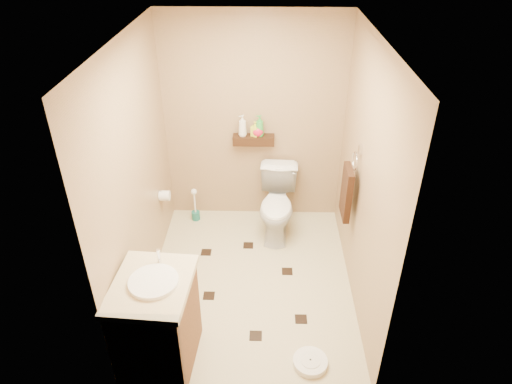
{
  "coord_description": "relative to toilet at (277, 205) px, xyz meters",
  "views": [
    {
      "loc": [
        0.14,
        -3.43,
        3.22
      ],
      "look_at": [
        0.05,
        0.25,
        0.91
      ],
      "focal_mm": 32.0,
      "sensor_mm": 36.0,
      "label": 1
    }
  ],
  "objects": [
    {
      "name": "toilet_brush",
      "position": [
        -0.97,
        0.23,
        -0.23
      ],
      "size": [
        0.1,
        0.1,
        0.43
      ],
      "color": "#1A685E",
      "rests_on": "ground"
    },
    {
      "name": "floor_accents",
      "position": [
        -0.28,
        -0.87,
        -0.38
      ],
      "size": [
        1.1,
        1.38,
        0.01
      ],
      "color": "black",
      "rests_on": "ground"
    },
    {
      "name": "toilet",
      "position": [
        0.0,
        0.0,
        0.0
      ],
      "size": [
        0.47,
        0.77,
        0.76
      ],
      "primitive_type": "imported",
      "rotation": [
        0.0,
        0.0,
        -0.06
      ],
      "color": "white",
      "rests_on": "ground"
    },
    {
      "name": "wall_back",
      "position": [
        -0.28,
        0.42,
        0.82
      ],
      "size": [
        2.0,
        0.04,
        2.4
      ],
      "primitive_type": "cube",
      "color": "#A17C5C",
      "rests_on": "ground"
    },
    {
      "name": "wall_right",
      "position": [
        0.72,
        -0.83,
        0.82
      ],
      "size": [
        0.04,
        2.5,
        2.4
      ],
      "primitive_type": "cube",
      "color": "#A17C5C",
      "rests_on": "ground"
    },
    {
      "name": "vanity",
      "position": [
        -0.97,
        -1.78,
        0.06
      ],
      "size": [
        0.62,
        0.74,
        0.99
      ],
      "rotation": [
        0.0,
        0.0,
        -0.07
      ],
      "color": "brown",
      "rests_on": "ground"
    },
    {
      "name": "toilet_paper",
      "position": [
        -1.22,
        -0.18,
        0.22
      ],
      "size": [
        0.12,
        0.11,
        0.12
      ],
      "color": "white",
      "rests_on": "wall_left"
    },
    {
      "name": "bottle_c",
      "position": [
        -0.23,
        0.34,
        0.77
      ],
      "size": [
        0.18,
        0.18,
        0.16
      ],
      "primitive_type": "imported",
      "rotation": [
        0.0,
        0.0,
        0.61
      ],
      "color": "red",
      "rests_on": "wall_shelf"
    },
    {
      "name": "bottle_a",
      "position": [
        -0.4,
        0.34,
        0.81
      ],
      "size": [
        0.13,
        0.13,
        0.24
      ],
      "primitive_type": "imported",
      "rotation": [
        0.0,
        0.0,
        5.37
      ],
      "color": "silver",
      "rests_on": "wall_shelf"
    },
    {
      "name": "bottle_d",
      "position": [
        -0.21,
        0.34,
        0.81
      ],
      "size": [
        0.11,
        0.11,
        0.24
      ],
      "primitive_type": "imported",
      "rotation": [
        0.0,
        0.0,
        4.86
      ],
      "color": "green",
      "rests_on": "wall_shelf"
    },
    {
      "name": "wall_shelf",
      "position": [
        -0.28,
        0.34,
        0.64
      ],
      "size": [
        0.46,
        0.14,
        0.1
      ],
      "primitive_type": "cube",
      "color": "#331E0E",
      "rests_on": "wall_back"
    },
    {
      "name": "towel_ring",
      "position": [
        0.64,
        -0.58,
        0.57
      ],
      "size": [
        0.12,
        0.3,
        0.76
      ],
      "color": "silver",
      "rests_on": "wall_right"
    },
    {
      "name": "ceiling",
      "position": [
        -0.28,
        -0.83,
        2.02
      ],
      "size": [
        2.0,
        2.5,
        0.02
      ],
      "primitive_type": "cube",
      "color": "silver",
      "rests_on": "wall_back"
    },
    {
      "name": "wall_left",
      "position": [
        -1.28,
        -0.83,
        0.82
      ],
      "size": [
        0.04,
        2.5,
        2.4
      ],
      "primitive_type": "cube",
      "color": "#A17C5C",
      "rests_on": "ground"
    },
    {
      "name": "bathroom_scale",
      "position": [
        0.25,
        -1.81,
        -0.35
      ],
      "size": [
        0.36,
        0.36,
        0.06
      ],
      "rotation": [
        0.0,
        0.0,
        -0.31
      ],
      "color": "white",
      "rests_on": "ground"
    },
    {
      "name": "bottle_b",
      "position": [
        -0.26,
        0.34,
        0.78
      ],
      "size": [
        0.1,
        0.1,
        0.17
      ],
      "primitive_type": "imported",
      "rotation": [
        0.0,
        0.0,
        1.09
      ],
      "color": "yellow",
      "rests_on": "wall_shelf"
    },
    {
      "name": "ground",
      "position": [
        -0.28,
        -0.83,
        -0.38
      ],
      "size": [
        2.5,
        2.5,
        0.0
      ],
      "primitive_type": "plane",
      "color": "#C6B991",
      "rests_on": "ground"
    },
    {
      "name": "wall_front",
      "position": [
        -0.28,
        -2.08,
        0.82
      ],
      "size": [
        2.0,
        0.04,
        2.4
      ],
      "primitive_type": "cube",
      "color": "#A17C5C",
      "rests_on": "ground"
    }
  ]
}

